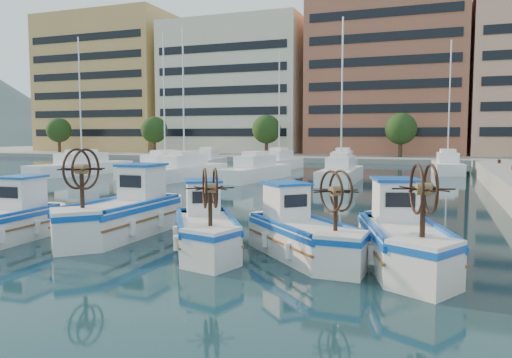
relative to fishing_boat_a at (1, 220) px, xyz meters
name	(u,v)px	position (x,y,z in m)	size (l,w,h in m)	color
ground	(125,248)	(4.10, 0.68, -0.71)	(300.00, 300.00, 0.00)	#193E42
waterfront	(446,81)	(13.33, 65.72, 10.39)	(180.00, 40.00, 25.60)	gray
yacht_marina	(276,169)	(-0.21, 28.51, -0.18)	(41.15, 23.37, 11.50)	white
fishing_boat_a	(1,220)	(0.00, 0.00, 0.00)	(1.87, 4.15, 2.56)	white
fishing_boat_b	(124,211)	(2.92, 2.30, 0.11)	(1.95, 4.76, 2.96)	white
fishing_boat_c	(205,226)	(6.43, 1.29, -0.01)	(3.35, 4.14, 2.51)	white
fishing_boat_d	(301,232)	(9.25, 1.52, -0.01)	(3.82, 3.90, 2.51)	white
fishing_boat_e	(403,236)	(11.94, 1.52, 0.05)	(2.88, 4.52, 2.74)	white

